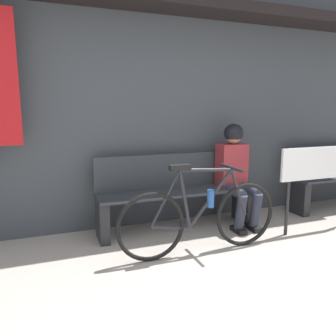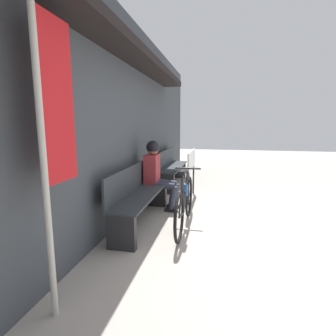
{
  "view_description": "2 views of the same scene",
  "coord_description": "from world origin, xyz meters",
  "px_view_note": "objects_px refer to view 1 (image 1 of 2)",
  "views": [
    {
      "loc": [
        -1.26,
        -1.15,
        1.4
      ],
      "look_at": [
        -0.07,
        2.02,
        0.78
      ],
      "focal_mm": 35.0,
      "sensor_mm": 36.0,
      "label": 1
    },
    {
      "loc": [
        -3.54,
        1.06,
        1.51
      ],
      "look_at": [
        0.1,
        1.81,
        0.87
      ],
      "focal_mm": 28.0,
      "sensor_mm": 36.0,
      "label": 2
    }
  ],
  "objects_px": {
    "signboard": "(321,168)",
    "person_seated": "(235,167)",
    "park_bench_near": "(176,194)",
    "bicycle": "(201,217)"
  },
  "relations": [
    {
      "from": "park_bench_near",
      "to": "person_seated",
      "type": "height_order",
      "value": "person_seated"
    },
    {
      "from": "park_bench_near",
      "to": "person_seated",
      "type": "bearing_deg",
      "value": -8.52
    },
    {
      "from": "person_seated",
      "to": "park_bench_near",
      "type": "bearing_deg",
      "value": 171.48
    },
    {
      "from": "bicycle",
      "to": "signboard",
      "type": "distance_m",
      "value": 1.57
    },
    {
      "from": "park_bench_near",
      "to": "signboard",
      "type": "height_order",
      "value": "signboard"
    },
    {
      "from": "park_bench_near",
      "to": "bicycle",
      "type": "distance_m",
      "value": 0.71
    },
    {
      "from": "person_seated",
      "to": "signboard",
      "type": "height_order",
      "value": "person_seated"
    },
    {
      "from": "signboard",
      "to": "person_seated",
      "type": "bearing_deg",
      "value": 146.6
    },
    {
      "from": "signboard",
      "to": "bicycle",
      "type": "bearing_deg",
      "value": -177.05
    },
    {
      "from": "person_seated",
      "to": "signboard",
      "type": "xyz_separation_m",
      "value": [
        0.78,
        -0.52,
        0.03
      ]
    }
  ]
}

